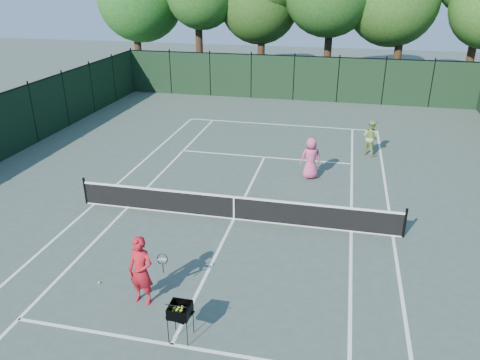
% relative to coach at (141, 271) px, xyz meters
% --- Properties ---
extents(ground, '(90.00, 90.00, 0.00)m').
position_rel_coach_xyz_m(ground, '(1.29, 5.03, -0.97)').
color(ground, '#414F44').
rests_on(ground, ground).
extents(sideline_doubles_left, '(0.10, 23.77, 0.01)m').
position_rel_coach_xyz_m(sideline_doubles_left, '(-4.20, 5.03, -0.97)').
color(sideline_doubles_left, white).
rests_on(sideline_doubles_left, ground).
extents(sideline_doubles_right, '(0.10, 23.77, 0.01)m').
position_rel_coach_xyz_m(sideline_doubles_right, '(6.77, 5.03, -0.97)').
color(sideline_doubles_right, white).
rests_on(sideline_doubles_right, ground).
extents(sideline_singles_left, '(0.10, 23.77, 0.01)m').
position_rel_coach_xyz_m(sideline_singles_left, '(-2.83, 5.03, -0.97)').
color(sideline_singles_left, white).
rests_on(sideline_singles_left, ground).
extents(sideline_singles_right, '(0.10, 23.77, 0.01)m').
position_rel_coach_xyz_m(sideline_singles_right, '(5.40, 5.03, -0.97)').
color(sideline_singles_right, white).
rests_on(sideline_singles_right, ground).
extents(baseline_far, '(10.97, 0.10, 0.01)m').
position_rel_coach_xyz_m(baseline_far, '(1.29, 16.91, -0.97)').
color(baseline_far, white).
rests_on(baseline_far, ground).
extents(service_line_near, '(8.23, 0.10, 0.01)m').
position_rel_coach_xyz_m(service_line_near, '(1.29, -1.37, -0.97)').
color(service_line_near, white).
rests_on(service_line_near, ground).
extents(service_line_far, '(8.23, 0.10, 0.01)m').
position_rel_coach_xyz_m(service_line_far, '(1.29, 11.43, -0.97)').
color(service_line_far, white).
rests_on(service_line_far, ground).
extents(center_service_line, '(0.10, 12.80, 0.01)m').
position_rel_coach_xyz_m(center_service_line, '(1.29, 5.03, -0.97)').
color(center_service_line, white).
rests_on(center_service_line, ground).
extents(tennis_net, '(11.69, 0.09, 1.06)m').
position_rel_coach_xyz_m(tennis_net, '(1.29, 5.03, -0.49)').
color(tennis_net, black).
rests_on(tennis_net, ground).
extents(fence_far, '(24.00, 0.05, 3.00)m').
position_rel_coach_xyz_m(fence_far, '(1.29, 23.03, 0.53)').
color(fence_far, black).
rests_on(fence_far, ground).
extents(coach, '(1.03, 0.61, 1.94)m').
position_rel_coach_xyz_m(coach, '(0.00, 0.00, 0.00)').
color(coach, red).
rests_on(coach, ground).
extents(player_pink, '(1.03, 0.84, 1.82)m').
position_rel_coach_xyz_m(player_pink, '(3.62, 9.37, -0.06)').
color(player_pink, '#D74B7C').
rests_on(player_pink, ground).
extents(player_green, '(1.06, 1.03, 1.72)m').
position_rel_coach_xyz_m(player_green, '(6.19, 12.93, -0.11)').
color(player_green, '#95B45A').
rests_on(player_green, ground).
extents(ball_hopper, '(0.62, 0.62, 0.97)m').
position_rel_coach_xyz_m(ball_hopper, '(1.44, -1.10, -0.15)').
color(ball_hopper, black).
rests_on(ball_hopper, ground).
extents(loose_ball_midcourt, '(0.07, 0.07, 0.07)m').
position_rel_coach_xyz_m(loose_ball_midcourt, '(-1.56, 0.44, -0.94)').
color(loose_ball_midcourt, yellow).
rests_on(loose_ball_midcourt, ground).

